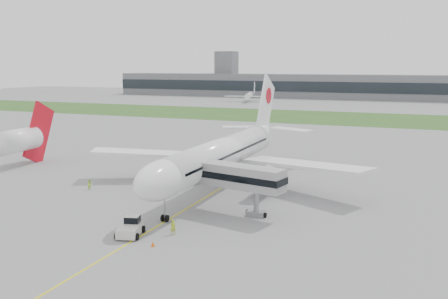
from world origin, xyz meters
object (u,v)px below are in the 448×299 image
at_px(pushback_tug, 131,227).
at_px(neighbor_aircraft, 21,140).
at_px(jet_bridge, 229,176).
at_px(ground_crew_near, 173,227).
at_px(airliner, 224,153).

relative_size(pushback_tug, neighbor_aircraft, 0.28).
height_order(jet_bridge, ground_crew_near, jet_bridge).
distance_m(pushback_tug, neighbor_aircraft, 50.03).
height_order(jet_bridge, neighbor_aircraft, neighbor_aircraft).
relative_size(ground_crew_near, neighbor_aircraft, 0.11).
xyz_separation_m(airliner, neighbor_aircraft, (-43.30, 1.02, -0.44)).
bearing_deg(airliner, neighbor_aircraft, 178.65).
relative_size(pushback_tug, ground_crew_near, 2.49).
xyz_separation_m(airliner, pushback_tug, (-1.28, -25.80, -4.71)).
bearing_deg(ground_crew_near, airliner, -120.38).
height_order(airliner, jet_bridge, airliner).
distance_m(airliner, pushback_tug, 26.25).
height_order(pushback_tug, neighbor_aircraft, neighbor_aircraft).
bearing_deg(ground_crew_near, pushback_tug, -13.77).
bearing_deg(pushback_tug, neighbor_aircraft, 131.39).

